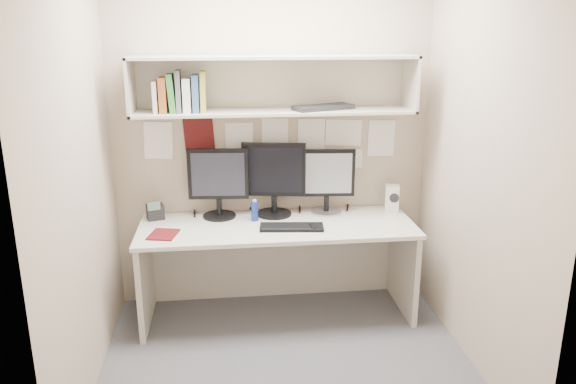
{
  "coord_description": "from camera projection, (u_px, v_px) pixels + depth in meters",
  "views": [
    {
      "loc": [
        -0.37,
        -3.19,
        2.12
      ],
      "look_at": [
        0.04,
        0.35,
        1.06
      ],
      "focal_mm": 35.0,
      "sensor_mm": 36.0,
      "label": 1
    }
  ],
  "objects": [
    {
      "name": "wall_right",
      "position": [
        481.0,
        165.0,
        3.44
      ],
      "size": [
        0.02,
        2.0,
        2.6
      ],
      "primitive_type": "cube",
      "color": "tan",
      "rests_on": "ground"
    },
    {
      "name": "monitor_center",
      "position": [
        274.0,
        177.0,
        4.21
      ],
      "size": [
        0.48,
        0.26,
        0.56
      ],
      "rotation": [
        0.0,
        0.0,
        -0.17
      ],
      "color": "black",
      "rests_on": "desk"
    },
    {
      "name": "maroon_notebook",
      "position": [
        163.0,
        234.0,
        3.87
      ],
      "size": [
        0.22,
        0.25,
        0.01
      ],
      "primitive_type": "cube",
      "rotation": [
        0.0,
        0.0,
        -0.22
      ],
      "color": "#5C0F13",
      "rests_on": "desk"
    },
    {
      "name": "wall_left",
      "position": [
        77.0,
        176.0,
        3.18
      ],
      "size": [
        0.02,
        2.0,
        2.6
      ],
      "primitive_type": "cube",
      "color": "tan",
      "rests_on": "ground"
    },
    {
      "name": "monitor_right",
      "position": [
        327.0,
        179.0,
        4.27
      ],
      "size": [
        0.43,
        0.24,
        0.5
      ],
      "rotation": [
        0.0,
        0.0,
        -0.09
      ],
      "color": "#A5A5AA",
      "rests_on": "desk"
    },
    {
      "name": "monitor_left",
      "position": [
        218.0,
        181.0,
        4.17
      ],
      "size": [
        0.45,
        0.25,
        0.52
      ],
      "rotation": [
        0.0,
        0.0,
        -0.08
      ],
      "color": "black",
      "rests_on": "desk"
    },
    {
      "name": "mouse",
      "position": [
        315.0,
        227.0,
        3.97
      ],
      "size": [
        0.08,
        0.11,
        0.03
      ],
      "primitive_type": "cube",
      "rotation": [
        0.0,
        0.0,
        0.1
      ],
      "color": "black",
      "rests_on": "desk"
    },
    {
      "name": "book_stack",
      "position": [
        180.0,
        94.0,
        3.88
      ],
      "size": [
        0.36,
        0.18,
        0.29
      ],
      "color": "beige",
      "rests_on": "overhead_hutch"
    },
    {
      "name": "hutch_tray",
      "position": [
        323.0,
        107.0,
        4.03
      ],
      "size": [
        0.47,
        0.32,
        0.03
      ],
      "primitive_type": "cube",
      "rotation": [
        0.0,
        0.0,
        0.37
      ],
      "color": "black",
      "rests_on": "overhead_hutch"
    },
    {
      "name": "keyboard",
      "position": [
        292.0,
        227.0,
        3.99
      ],
      "size": [
        0.47,
        0.21,
        0.02
      ],
      "primitive_type": "cube",
      "rotation": [
        0.0,
        0.0,
        -0.11
      ],
      "color": "black",
      "rests_on": "desk"
    },
    {
      "name": "floor",
      "position": [
        287.0,
        362.0,
        3.68
      ],
      "size": [
        2.4,
        2.0,
        0.01
      ],
      "primitive_type": "cube",
      "color": "#4C4B51",
      "rests_on": "ground"
    },
    {
      "name": "wall_back",
      "position": [
        272.0,
        138.0,
        4.26
      ],
      "size": [
        2.4,
        0.02,
        2.6
      ],
      "primitive_type": "cube",
      "color": "tan",
      "rests_on": "ground"
    },
    {
      "name": "overhead_hutch",
      "position": [
        274.0,
        84.0,
        4.01
      ],
      "size": [
        2.0,
        0.38,
        0.4
      ],
      "color": "beige",
      "rests_on": "wall_back"
    },
    {
      "name": "pinned_papers",
      "position": [
        272.0,
        145.0,
        4.27
      ],
      "size": [
        1.92,
        0.01,
        0.48
      ],
      "primitive_type": null,
      "color": "white",
      "rests_on": "wall_back"
    },
    {
      "name": "speaker",
      "position": [
        392.0,
        198.0,
        4.34
      ],
      "size": [
        0.13,
        0.13,
        0.21
      ],
      "rotation": [
        0.0,
        0.0,
        -0.26
      ],
      "color": "silver",
      "rests_on": "desk"
    },
    {
      "name": "blue_bottle",
      "position": [
        255.0,
        211.0,
        4.14
      ],
      "size": [
        0.05,
        0.05,
        0.16
      ],
      "color": "navy",
      "rests_on": "desk"
    },
    {
      "name": "desk_phone",
      "position": [
        155.0,
        212.0,
        4.18
      ],
      "size": [
        0.15,
        0.14,
        0.15
      ],
      "rotation": [
        0.0,
        0.0,
        0.28
      ],
      "color": "black",
      "rests_on": "desk"
    },
    {
      "name": "desk",
      "position": [
        277.0,
        270.0,
        4.19
      ],
      "size": [
        2.0,
        0.7,
        0.73
      ],
      "color": "beige",
      "rests_on": "floor"
    },
    {
      "name": "wall_front",
      "position": [
        314.0,
        229.0,
        2.36
      ],
      "size": [
        2.4,
        0.02,
        2.6
      ],
      "primitive_type": "cube",
      "color": "tan",
      "rests_on": "ground"
    }
  ]
}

